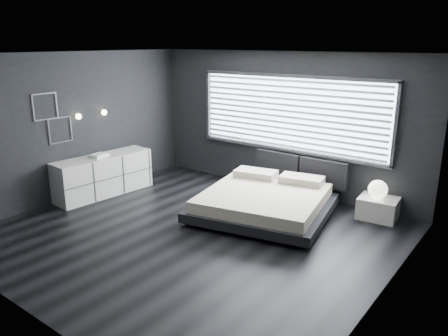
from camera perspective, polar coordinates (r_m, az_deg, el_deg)
The scene contains 12 objects.
room at distance 6.68m, azimuth -4.43°, elevation 2.49°, with size 6.04×6.00×2.80m.
window at distance 8.69m, azimuth 8.51°, elevation 7.00°, with size 4.14×0.09×1.52m.
headboard at distance 8.72m, azimuth 9.92°, elevation -0.04°, with size 1.96×0.16×0.52m.
sconce_near at distance 8.82m, azimuth -18.48°, elevation 6.41°, with size 0.18×0.11×0.11m.
sconce_far at distance 9.16m, azimuth -15.40°, elevation 7.01°, with size 0.18×0.11×0.11m.
wall_art_upper at distance 8.54m, azimuth -22.31°, elevation 7.44°, with size 0.01×0.48×0.48m.
wall_art_lower at distance 8.74m, azimuth -20.58°, elevation 4.66°, with size 0.01×0.48×0.48m.
bed at distance 7.75m, azimuth 5.29°, elevation -4.32°, with size 2.62×2.54×0.58m.
nightstand at distance 8.08m, azimuth 19.47°, elevation -4.96°, with size 0.64×0.54×0.38m, color silver.
orb_lamp at distance 7.93m, azimuth 19.45°, elevation -2.66°, with size 0.33×0.33×0.33m, color white.
dresser at distance 9.06m, azimuth -15.44°, elevation -0.90°, with size 0.72×2.04×0.80m.
book_stack at distance 8.88m, azimuth -16.02°, elevation 1.59°, with size 0.27×0.35×0.07m.
Camera 1 is at (4.33, -4.83, 2.99)m, focal length 35.00 mm.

